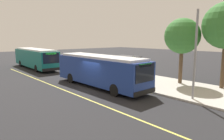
# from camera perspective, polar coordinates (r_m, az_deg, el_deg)

# --- Properties ---
(ground_plane) EXTENTS (120.00, 120.00, 0.00)m
(ground_plane) POSITION_cam_1_polar(r_m,az_deg,el_deg) (18.73, -5.07, -5.28)
(ground_plane) COLOR #232326
(sidewalk_curb) EXTENTS (44.00, 6.40, 0.15)m
(sidewalk_curb) POSITION_cam_1_polar(r_m,az_deg,el_deg) (22.66, 7.34, -2.63)
(sidewalk_curb) COLOR #B7B2A8
(sidewalk_curb) RESTS_ON ground_plane
(lane_stripe_center) EXTENTS (36.00, 0.14, 0.01)m
(lane_stripe_center) POSITION_cam_1_polar(r_m,az_deg,el_deg) (17.58, -10.92, -6.34)
(lane_stripe_center) COLOR #E0D64C
(lane_stripe_center) RESTS_ON ground_plane
(transit_bus_main) EXTENTS (10.90, 2.82, 2.95)m
(transit_bus_main) POSITION_cam_1_polar(r_m,az_deg,el_deg) (19.31, -3.39, 0.06)
(transit_bus_main) COLOR navy
(transit_bus_main) RESTS_ON ground_plane
(transit_bus_second) EXTENTS (11.91, 2.87, 2.95)m
(transit_bus_second) POSITION_cam_1_polar(r_m,az_deg,el_deg) (33.10, -20.44, 3.22)
(transit_bus_second) COLOR #146B66
(transit_bus_second) RESTS_ON ground_plane
(bus_shelter) EXTENTS (2.90, 1.60, 2.48)m
(bus_shelter) POSITION_cam_1_polar(r_m,az_deg,el_deg) (22.83, 4.18, 2.19)
(bus_shelter) COLOR #333338
(bus_shelter) RESTS_ON sidewalk_curb
(waiting_bench) EXTENTS (1.60, 0.48, 0.95)m
(waiting_bench) POSITION_cam_1_polar(r_m,az_deg,el_deg) (22.75, 4.98, -1.11)
(waiting_bench) COLOR brown
(waiting_bench) RESTS_ON sidewalk_curb
(route_sign_post) EXTENTS (0.44, 0.08, 2.80)m
(route_sign_post) POSITION_cam_1_polar(r_m,az_deg,el_deg) (19.81, 5.97, 1.25)
(route_sign_post) COLOR #333338
(route_sign_post) RESTS_ON sidewalk_curb
(pedestrian_commuter) EXTENTS (0.24, 0.40, 1.69)m
(pedestrian_commuter) POSITION_cam_1_polar(r_m,az_deg,el_deg) (20.41, 6.11, -0.91)
(pedestrian_commuter) COLOR #282D47
(pedestrian_commuter) RESTS_ON sidewalk_curb
(street_tree_near_shelter) EXTENTS (3.39, 3.39, 6.30)m
(street_tree_near_shelter) POSITION_cam_1_polar(r_m,az_deg,el_deg) (21.10, 18.87, 8.82)
(street_tree_near_shelter) COLOR brown
(street_tree_near_shelter) RESTS_ON sidewalk_curb
(utility_pole) EXTENTS (0.16, 0.16, 6.40)m
(utility_pole) POSITION_cam_1_polar(r_m,az_deg,el_deg) (15.85, 22.04, 3.81)
(utility_pole) COLOR gray
(utility_pole) RESTS_ON sidewalk_curb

